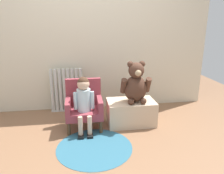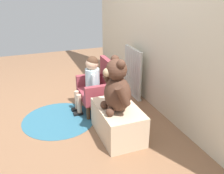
# 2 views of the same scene
# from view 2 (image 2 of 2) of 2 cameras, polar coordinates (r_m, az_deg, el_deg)

# --- Properties ---
(ground_plane) EXTENTS (6.00, 6.00, 0.00)m
(ground_plane) POSITION_cam_2_polar(r_m,az_deg,el_deg) (3.02, -9.86, -6.85)
(ground_plane) COLOR brown
(back_wall) EXTENTS (3.80, 0.05, 2.40)m
(back_wall) POSITION_cam_2_polar(r_m,az_deg,el_deg) (3.02, 10.31, 17.24)
(back_wall) COLOR beige
(back_wall) RESTS_ON ground_plane
(radiator) EXTENTS (0.50, 0.05, 0.67)m
(radiator) POSITION_cam_2_polar(r_m,az_deg,el_deg) (3.44, 4.75, 3.37)
(radiator) COLOR silver
(radiator) RESTS_ON ground_plane
(child_armchair) EXTENTS (0.46, 0.39, 0.62)m
(child_armchair) POSITION_cam_2_polar(r_m,az_deg,el_deg) (3.05, -2.86, -0.05)
(child_armchair) COLOR brown
(child_armchair) RESTS_ON ground_plane
(child_figure) EXTENTS (0.25, 0.35, 0.70)m
(child_figure) POSITION_cam_2_polar(r_m,az_deg,el_deg) (2.96, -4.91, 2.37)
(child_figure) COLOR silver
(child_figure) RESTS_ON ground_plane
(low_bench) EXTENTS (0.63, 0.39, 0.33)m
(low_bench) POSITION_cam_2_polar(r_m,az_deg,el_deg) (2.59, 1.36, -7.90)
(low_bench) COLOR beige
(low_bench) RESTS_ON ground_plane
(large_teddy_bear) EXTENTS (0.39, 0.28, 0.54)m
(large_teddy_bear) POSITION_cam_2_polar(r_m,az_deg,el_deg) (2.35, 1.11, -0.27)
(large_teddy_bear) COLOR #4D2F22
(large_teddy_bear) RESTS_ON low_bench
(floor_rug) EXTENTS (0.84, 0.84, 0.01)m
(floor_rug) POSITION_cam_2_polar(r_m,az_deg,el_deg) (3.00, -12.04, -7.26)
(floor_rug) COLOR #2B5F76
(floor_rug) RESTS_ON ground_plane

